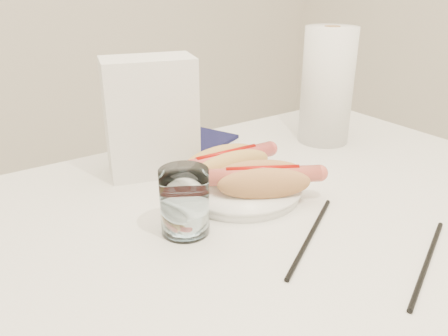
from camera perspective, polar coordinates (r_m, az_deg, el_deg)
table at (r=0.78m, az=3.09°, el=-9.81°), size 1.20×0.80×0.75m
plate at (r=0.81m, az=2.12°, el=-2.71°), size 0.24×0.24×0.02m
hotdog_left at (r=0.83m, az=0.32°, el=0.55°), size 0.20×0.08×0.05m
hotdog_right at (r=0.77m, az=4.79°, el=-1.49°), size 0.19×0.14×0.05m
water_glass at (r=0.68m, az=-4.93°, el=-4.18°), size 0.07×0.07×0.10m
chopstick_near at (r=0.70m, az=10.70°, el=-8.25°), size 0.20×0.13×0.01m
chopstick_far at (r=0.69m, az=23.98°, el=-10.60°), size 0.21×0.10×0.01m
napkin_box at (r=0.88m, az=-9.10°, el=6.29°), size 0.19×0.14×0.22m
navy_napkin at (r=1.06m, az=-3.61°, el=3.53°), size 0.19×0.19×0.01m
paper_towel_roll at (r=1.06m, az=12.72°, el=9.91°), size 0.14×0.14×0.26m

